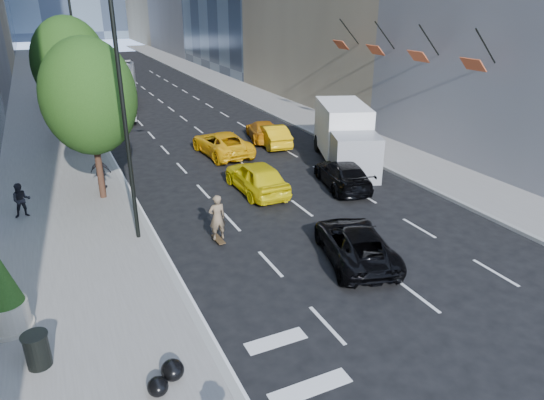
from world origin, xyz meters
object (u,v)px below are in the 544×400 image
black_sedan_mercedes (343,174)px  city_bus (116,88)px  black_sedan_lincoln (355,243)px  planter_shrub (3,291)px  box_truck (345,135)px  trash_can (37,351)px  skateboarder (217,220)px

black_sedan_mercedes → city_bus: 25.26m
black_sedan_lincoln → city_bus: (-3.70, 30.66, 1.19)m
black_sedan_lincoln → planter_shrub: 11.54m
black_sedan_lincoln → black_sedan_mercedes: 7.51m
planter_shrub → black_sedan_mercedes: bearing=21.3°
city_bus → box_truck: bearing=-54.7°
black_sedan_lincoln → trash_can: black_sedan_lincoln is taller
city_bus → planter_shrub: bearing=-93.8°
black_sedan_mercedes → black_sedan_lincoln: bearing=74.0°
skateboarder → city_bus: city_bus is taller
city_bus → trash_can: city_bus is taller
black_sedan_lincoln → planter_shrub: (-11.50, 0.62, 0.78)m
skateboarder → black_sedan_mercedes: size_ratio=0.39×
city_bus → planter_shrub: city_bus is taller
skateboarder → city_bus: size_ratio=0.14×
skateboarder → trash_can: bearing=34.3°
planter_shrub → city_bus: bearing=75.4°
black_sedan_lincoln → trash_can: size_ratio=5.19×
skateboarder → planter_shrub: (-7.36, -2.87, 0.51)m
black_sedan_mercedes → planter_shrub: bearing=34.8°
skateboarder → black_sedan_lincoln: 5.42m
skateboarder → city_bus: bearing=-92.9°
trash_can → skateboarder: bearing=36.3°
skateboarder → black_sedan_mercedes: bearing=-160.7°
box_truck → city_bus: bearing=135.6°
box_truck → planter_shrub: 19.60m
skateboarder → black_sedan_lincoln: bearing=137.9°
skateboarder → city_bus: (0.44, 27.17, 0.92)m
black_sedan_lincoln → planter_shrub: planter_shrub is taller
box_truck → skateboarder: bearing=-127.2°
black_sedan_lincoln → black_sedan_mercedes: black_sedan_mercedes is taller
trash_can → box_truck: bearing=33.6°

